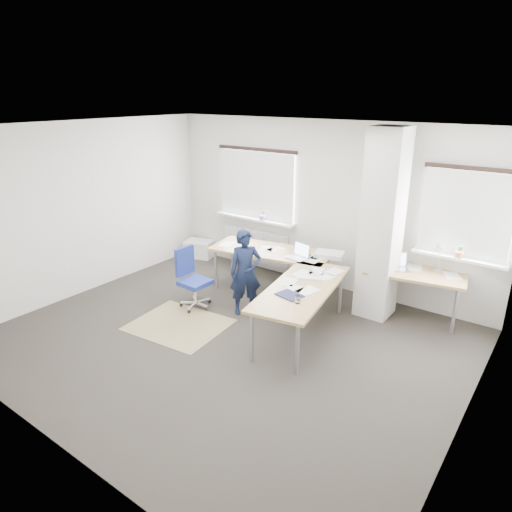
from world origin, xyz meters
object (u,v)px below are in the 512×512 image
Objects in this scene: task_chair at (194,291)px; person at (245,273)px; desk_side at (415,275)px; desk_main at (288,269)px.

person is (0.78, 0.31, 0.39)m from task_chair.
desk_side is 2.50m from person.
person reaches higher than task_chair.
task_chair is (-2.88, -1.66, -0.42)m from desk_side.
desk_main is 1.86m from desk_side.
person is at bearing -157.25° from desk_side.
task_chair is 0.72× the size of person.
person is at bearing -148.16° from desk_main.
desk_main is at bearing -5.22° from person.
desk_main is at bearing -160.39° from desk_side.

